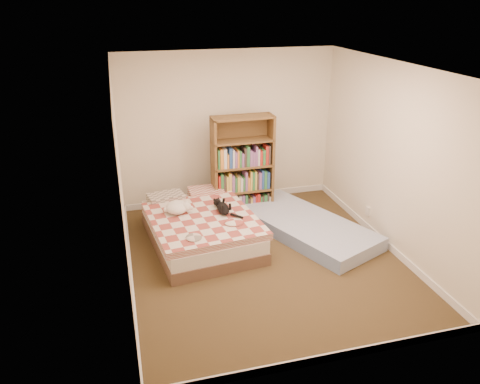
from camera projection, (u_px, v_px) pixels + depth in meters
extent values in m
cube|color=#42311C|center=(264.00, 258.00, 6.27)|extent=(3.50, 4.00, 0.01)
cube|color=white|center=(269.00, 67.00, 5.29)|extent=(3.50, 4.00, 0.01)
cube|color=beige|center=(228.00, 129.00, 7.56)|extent=(3.50, 0.01, 2.50)
cube|color=beige|center=(338.00, 249.00, 4.00)|extent=(3.50, 0.01, 2.50)
cube|color=beige|center=(121.00, 184.00, 5.37)|extent=(0.01, 4.00, 2.50)
cube|color=beige|center=(392.00, 159.00, 6.20)|extent=(0.01, 4.00, 2.50)
cube|color=white|center=(229.00, 197.00, 8.02)|extent=(3.50, 0.02, 0.10)
cube|color=white|center=(327.00, 358.00, 4.48)|extent=(3.50, 0.02, 0.10)
cube|color=white|center=(132.00, 273.00, 5.84)|extent=(0.02, 4.00, 0.10)
cube|color=white|center=(380.00, 238.00, 6.66)|extent=(0.02, 4.00, 0.10)
cube|color=white|center=(368.00, 211.00, 6.92)|extent=(0.03, 0.09, 0.13)
cube|color=brown|center=(201.00, 237.00, 6.64)|extent=(1.53, 2.03, 0.17)
cube|color=silver|center=(200.00, 225.00, 6.57)|extent=(1.50, 1.99, 0.19)
cube|color=#9E423A|center=(200.00, 216.00, 6.52)|extent=(1.56, 1.70, 0.09)
cube|color=slate|center=(171.00, 197.00, 7.06)|extent=(0.56, 0.39, 0.14)
cube|color=#9E423A|center=(212.00, 193.00, 7.21)|extent=(0.56, 0.39, 0.14)
cube|color=brown|center=(214.00, 169.00, 7.16)|extent=(0.04, 0.32, 1.59)
cube|color=brown|center=(270.00, 164.00, 7.38)|extent=(0.04, 0.32, 1.59)
cube|color=brown|center=(240.00, 163.00, 7.40)|extent=(0.95, 0.03, 1.59)
cube|color=brown|center=(243.00, 211.00, 7.57)|extent=(0.96, 0.33, 0.03)
cube|color=brown|center=(243.00, 166.00, 7.27)|extent=(0.96, 0.33, 0.03)
cube|color=brown|center=(243.00, 117.00, 6.97)|extent=(0.96, 0.33, 0.03)
cube|color=#7C99D0|center=(305.00, 226.00, 6.92)|extent=(1.79, 2.42, 0.20)
ellipsoid|color=black|center=(223.00, 208.00, 6.51)|extent=(0.23, 0.39, 0.12)
sphere|color=black|center=(220.00, 202.00, 6.68)|extent=(0.13, 0.13, 0.11)
cone|color=black|center=(217.00, 198.00, 6.68)|extent=(0.04, 0.04, 0.04)
cone|color=black|center=(222.00, 198.00, 6.70)|extent=(0.04, 0.04, 0.04)
cylinder|color=black|center=(234.00, 217.00, 6.33)|extent=(0.07, 0.21, 0.04)
ellipsoid|color=white|center=(177.00, 207.00, 6.49)|extent=(0.42, 0.43, 0.16)
sphere|color=white|center=(185.00, 208.00, 6.41)|extent=(0.17, 0.17, 0.13)
sphere|color=white|center=(189.00, 210.00, 6.39)|extent=(0.08, 0.08, 0.06)
sphere|color=white|center=(166.00, 208.00, 6.52)|extent=(0.10, 0.10, 0.07)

